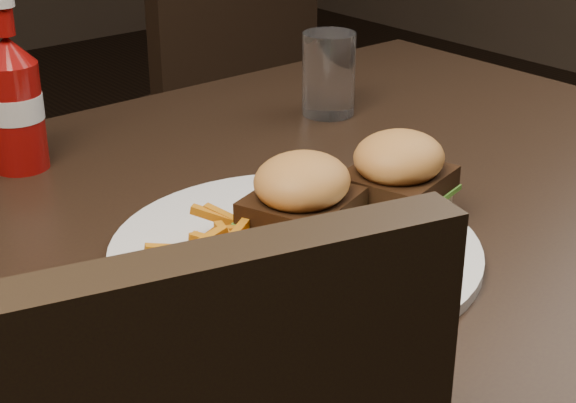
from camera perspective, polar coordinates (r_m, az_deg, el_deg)
dining_table at (r=0.91m, az=-0.89°, el=-1.40°), size 1.20×0.80×0.04m
chair_far at (r=2.00m, az=-7.57°, el=3.90°), size 0.56×0.56×0.05m
plate at (r=0.80m, az=0.46°, el=-3.14°), size 0.34×0.34×0.01m
sandwich_half_a at (r=0.80m, az=0.89°, el=-1.90°), size 0.10×0.10×0.02m
sandwich_half_b at (r=0.86m, az=7.02°, el=-0.19°), size 0.10×0.10×0.02m
fries_pile at (r=0.75m, az=-3.35°, el=-2.92°), size 0.14×0.14×0.04m
ketchup_bottle at (r=1.02m, az=-17.17°, el=5.23°), size 0.08×0.08×0.12m
tumbler at (r=1.16m, az=2.64°, el=8.24°), size 0.08×0.08×0.11m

